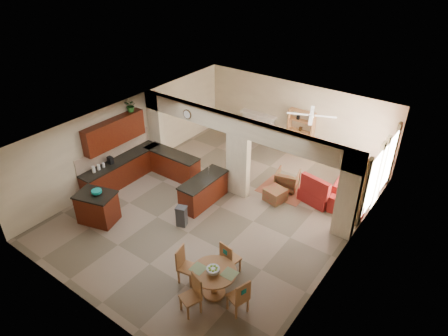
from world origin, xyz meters
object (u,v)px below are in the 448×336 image
Objects in this scene: dining_table at (214,279)px; armchair at (287,180)px; sofa at (357,185)px; kitchen_island at (97,207)px.

dining_table is 1.44× the size of armchair.
dining_table reaches higher than armchair.
sofa is 3.68× the size of armchair.
kitchen_island is 4.63m from dining_table.
dining_table is at bearing -18.79° from kitchen_island.
kitchen_island is 0.47× the size of sofa.
dining_table is (4.62, -0.21, 0.01)m from kitchen_island.
sofa is at bearing 78.31° from dining_table.
sofa reaches higher than armchair.
armchair is at bearing 36.34° from kitchen_island.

